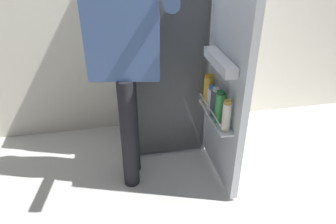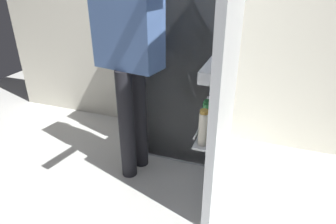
% 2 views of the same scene
% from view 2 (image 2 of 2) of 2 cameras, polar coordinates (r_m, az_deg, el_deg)
% --- Properties ---
extents(ground_plane, '(6.51, 6.51, 0.00)m').
position_cam_2_polar(ground_plane, '(2.42, 0.77, -12.91)').
color(ground_plane, silver).
extents(kitchen_wall, '(4.40, 0.10, 2.51)m').
position_cam_2_polar(kitchen_wall, '(2.73, 7.35, 20.27)').
color(kitchen_wall, silver).
rests_on(kitchen_wall, ground_plane).
extents(refrigerator, '(0.73, 1.22, 1.82)m').
position_cam_2_polar(refrigerator, '(2.41, 5.44, 11.24)').
color(refrigerator, silver).
rests_on(refrigerator, ground_plane).
extents(person, '(0.59, 0.85, 1.77)m').
position_cam_2_polar(person, '(2.08, -7.50, 13.73)').
color(person, black).
rests_on(person, ground_plane).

